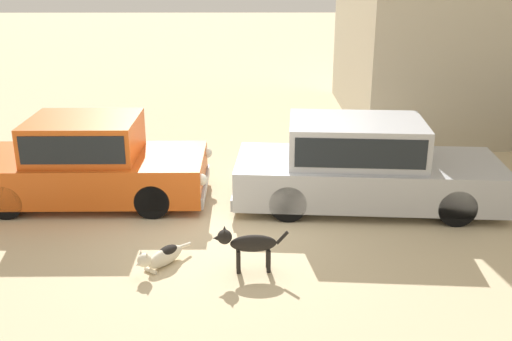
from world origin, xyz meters
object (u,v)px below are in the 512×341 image
Objects in this scene: parked_sedan_nearest at (88,161)px; parked_sedan_second at (363,163)px; stray_dog_tan at (247,243)px; stray_dog_spotted at (161,256)px.

parked_sedan_second reaches higher than parked_sedan_nearest.
parked_sedan_second is at bearing -132.82° from stray_dog_tan.
parked_sedan_nearest is 4.91m from parked_sedan_second.
parked_sedan_second is 3.19m from stray_dog_tan.
stray_dog_tan is (1.22, -0.12, 0.26)m from stray_dog_spotted.
stray_dog_tan is (-2.03, -2.43, -0.35)m from parked_sedan_second.
parked_sedan_nearest reaches higher than stray_dog_tan.
parked_sedan_second is 5.38× the size of stray_dog_spotted.
parked_sedan_nearest is at bearing -109.74° from stray_dog_spotted.
stray_dog_tan is at bearing -125.62° from parked_sedan_second.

